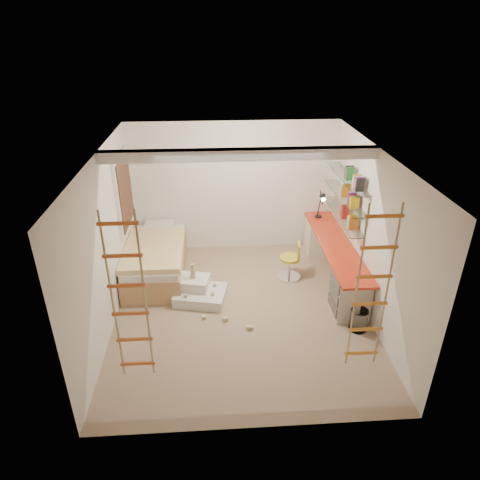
{
  "coord_description": "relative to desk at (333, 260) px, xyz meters",
  "views": [
    {
      "loc": [
        -0.4,
        -5.66,
        4.22
      ],
      "look_at": [
        0.0,
        0.3,
        1.15
      ],
      "focal_mm": 32.0,
      "sensor_mm": 36.0,
      "label": 1
    }
  ],
  "objects": [
    {
      "name": "window_blind",
      "position": [
        -3.65,
        0.64,
        1.15
      ],
      "size": [
        0.02,
        1.0,
        1.2
      ],
      "primitive_type": "cube",
      "color": "#4C2D1E",
      "rests_on": "window_frame"
    },
    {
      "name": "waste_bin",
      "position": [
        0.03,
        -1.43,
        -0.23
      ],
      "size": [
        0.28,
        0.28,
        0.34
      ],
      "primitive_type": "cylinder",
      "color": "white",
      "rests_on": "floor"
    },
    {
      "name": "swivel_chair",
      "position": [
        -0.75,
        0.09,
        -0.14
      ],
      "size": [
        0.5,
        0.5,
        0.72
      ],
      "color": "gold",
      "rests_on": "floor"
    },
    {
      "name": "window_frame",
      "position": [
        -3.69,
        0.64,
        1.15
      ],
      "size": [
        0.06,
        1.15,
        1.35
      ],
      "primitive_type": "cube",
      "color": "white",
      "rests_on": "wall_left"
    },
    {
      "name": "desk",
      "position": [
        0.0,
        0.0,
        0.0
      ],
      "size": [
        0.56,
        2.8,
        0.75
      ],
      "color": "red",
      "rests_on": "floor"
    },
    {
      "name": "ceiling_beam",
      "position": [
        -1.72,
        -0.56,
        2.12
      ],
      "size": [
        4.0,
        0.18,
        0.16
      ],
      "primitive_type": "cube",
      "color": "white",
      "rests_on": "ceiling"
    },
    {
      "name": "bed",
      "position": [
        -3.2,
        0.36,
        -0.07
      ],
      "size": [
        1.02,
        2.0,
        0.69
      ],
      "color": "#AD7F51",
      "rests_on": "floor"
    },
    {
      "name": "toy_blocks",
      "position": [
        -2.2,
        -0.76,
        -0.16
      ],
      "size": [
        1.09,
        1.04,
        0.64
      ],
      "color": "#CCB284",
      "rests_on": "floor"
    },
    {
      "name": "shelves",
      "position": [
        0.15,
        0.27,
        1.1
      ],
      "size": [
        0.25,
        1.8,
        0.71
      ],
      "color": "white",
      "rests_on": "wall_right"
    },
    {
      "name": "books",
      "position": [
        0.15,
        0.27,
        1.22
      ],
      "size": [
        0.14,
        0.7,
        0.92
      ],
      "color": "orange",
      "rests_on": "shelves"
    },
    {
      "name": "task_lamp",
      "position": [
        -0.05,
        0.96,
        0.73
      ],
      "size": [
        0.14,
        0.36,
        0.57
      ],
      "color": "black",
      "rests_on": "desk"
    },
    {
      "name": "rope_ladder_right",
      "position": [
        -0.37,
        -2.61,
        1.11
      ],
      "size": [
        0.41,
        0.04,
        2.13
      ],
      "primitive_type": null,
      "color": "orange",
      "rests_on": "ceiling"
    },
    {
      "name": "floor",
      "position": [
        -1.72,
        -0.86,
        -0.4
      ],
      "size": [
        4.5,
        4.5,
        0.0
      ],
      "primitive_type": "plane",
      "color": "#957C60",
      "rests_on": "ground"
    },
    {
      "name": "rope_ladder_left",
      "position": [
        -3.07,
        -2.61,
        1.11
      ],
      "size": [
        0.41,
        0.04,
        2.13
      ],
      "primitive_type": null,
      "color": "#E35526",
      "rests_on": "ceiling"
    },
    {
      "name": "play_platform",
      "position": [
        -2.41,
        -0.47,
        -0.26
      ],
      "size": [
        0.94,
        0.8,
        0.37
      ],
      "color": "silver",
      "rests_on": "floor"
    }
  ]
}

